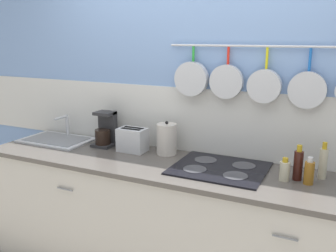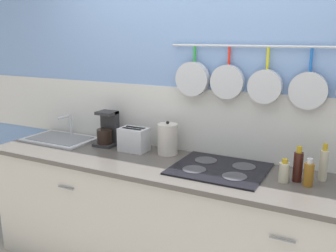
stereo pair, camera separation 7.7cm
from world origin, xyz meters
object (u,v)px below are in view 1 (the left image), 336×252
Objects in this scene: kettle at (167,139)px; bottle_vinegar at (309,172)px; bottle_hot_sauce at (285,170)px; toaster at (133,140)px; bottle_sesame_oil at (298,165)px; bottle_cooking_wine at (323,163)px; coffee_maker at (106,132)px.

kettle is 1.06m from bottle_vinegar.
kettle reaches higher than bottle_vinegar.
bottle_hot_sauce is at bearing -178.66° from bottle_vinegar.
bottle_sesame_oil reaches higher than toaster.
bottle_hot_sauce is 0.26m from bottle_cooking_wine.
kettle reaches higher than bottle_cooking_wine.
kettle is at bearing 171.01° from bottle_vinegar.
bottle_hot_sauce is at bearing -5.67° from toaster.
kettle is 1.75× the size of bottle_hot_sauce.
toaster is 1.32m from bottle_vinegar.
bottle_vinegar is at bearing -8.99° from kettle.
bottle_vinegar is (0.14, 0.00, 0.01)m from bottle_hot_sauce.
bottle_cooking_wine reaches higher than bottle_sesame_oil.
coffee_maker is at bearing 174.62° from bottle_vinegar.
toaster reaches higher than bottle_vinegar.
kettle reaches higher than bottle_sesame_oil.
coffee_maker is 1.25× the size of bottle_sesame_oil.
kettle is (0.27, 0.05, 0.03)m from toaster.
bottle_cooking_wine is (0.14, 0.09, 0.00)m from bottle_sesame_oil.
coffee_maker is 1.19× the size of bottle_cooking_wine.
toaster reaches higher than bottle_hot_sauce.
bottle_vinegar is at bearing -4.91° from toaster.
bottle_cooking_wine reaches higher than toaster.
kettle is at bearing 169.40° from bottle_hot_sauce.
toaster is 1.25m from bottle_sesame_oil.
bottle_vinegar is at bearing -116.75° from bottle_cooking_wine.
bottle_sesame_oil is 0.95× the size of bottle_cooking_wine.
kettle is 1.11m from bottle_cooking_wine.
coffee_maker reaches higher than kettle.
toaster is 1.18m from bottle_hot_sauce.
coffee_maker is 1.21× the size of toaster.
toaster is at bearing 176.78° from bottle_sesame_oil.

